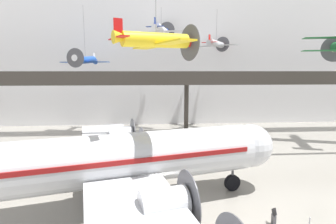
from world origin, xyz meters
The scene contains 8 objects.
hangar_back_wall centered at (0.00, 36.34, 11.38)m, with size 140.00×3.00×22.75m.
mezzanine_walkway centered at (0.00, 27.98, 7.87)m, with size 110.00×3.20×9.51m.
airliner_silver_main centered at (-8.73, 5.48, 3.58)m, with size 26.36×30.52×10.33m.
suspended_plane_white_twin centered at (-3.84, 30.68, 15.97)m, with size 7.64×6.58×4.43m.
suspended_plane_blue_trainer centered at (-15.41, 29.41, 11.16)m, with size 7.64×6.42×9.13m.
suspended_plane_yellow_lowwing centered at (-5.31, 6.13, 11.60)m, with size 6.07×6.93×8.88m.
suspended_plane_silver_racer centered at (5.08, 31.22, 13.90)m, with size 6.18×5.80×6.50m.
info_sign_pedestal centered at (1.92, 2.96, 0.46)m, with size 0.18×0.78×1.24m.
Camera 1 is at (-5.79, -11.72, 9.65)m, focal length 28.00 mm.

